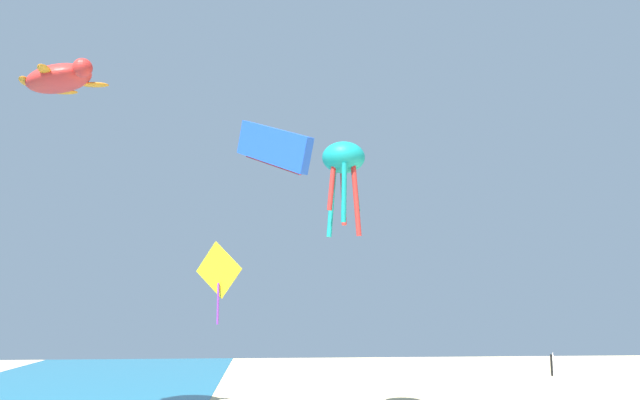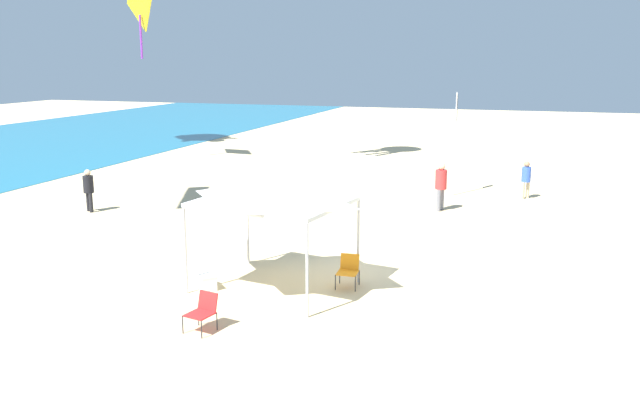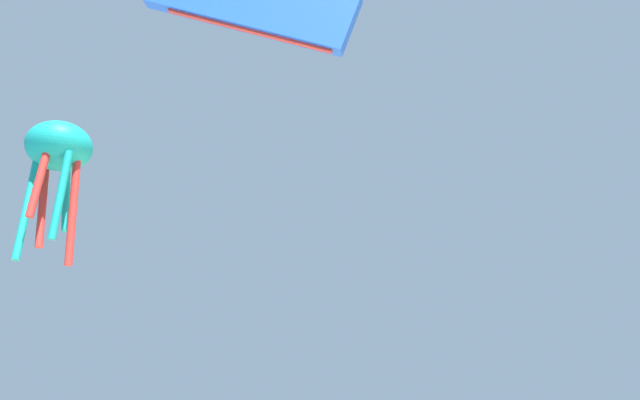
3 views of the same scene
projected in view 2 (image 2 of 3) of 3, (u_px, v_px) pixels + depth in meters
The scene contains 10 objects.
ground at pixel (369, 270), 18.93m from camera, with size 120.00×120.00×0.10m, color #D6BC8C.
canopy_tent at pixel (273, 192), 16.80m from camera, with size 3.42×3.97×2.84m.
folding_chair_right_of_tent at pixel (348, 269), 17.33m from camera, with size 0.66×0.58×0.82m.
folding_chair_near_cooler at pixel (203, 309), 14.53m from camera, with size 0.72×0.64×0.82m.
cooler_box at pixel (206, 281), 17.18m from camera, with size 0.73×0.73×0.40m.
banner_flag at pixel (455, 134), 28.37m from camera, with size 0.36×0.06×4.39m.
person_near_umbrella at pixel (441, 183), 25.78m from camera, with size 0.49×0.44×1.87m.
person_watching_sky at pixel (88, 187), 25.60m from camera, with size 0.39×0.39×1.65m.
person_beachcomber at pixel (526, 177), 28.01m from camera, with size 0.37×0.37×1.57m.
kite_diamond_yellow at pixel (139, 4), 36.13m from camera, with size 1.92×2.74×4.67m.
Camera 2 is at (-17.64, -4.24, 5.85)m, focal length 37.56 mm.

